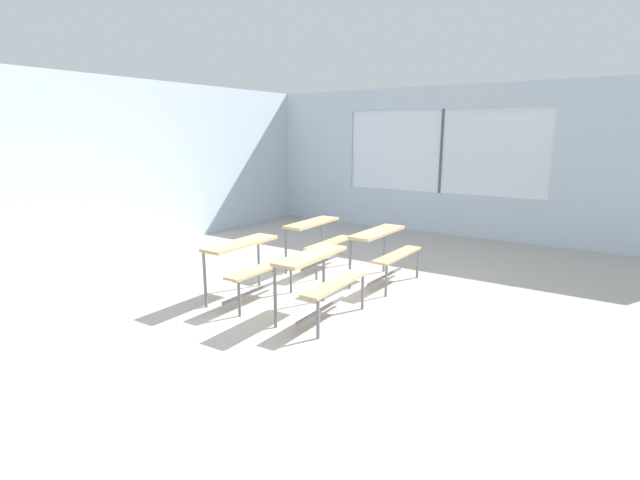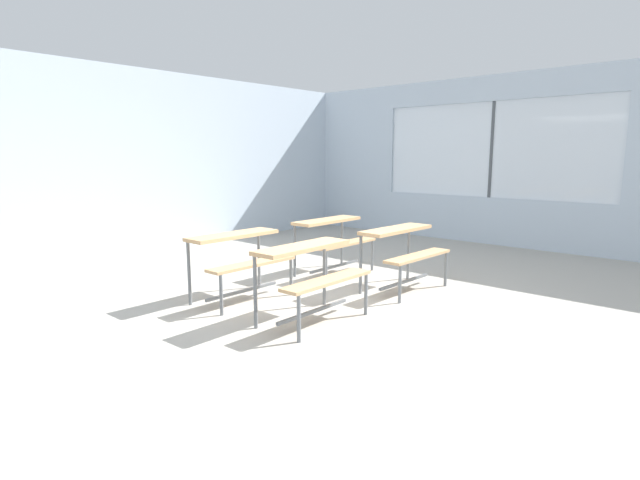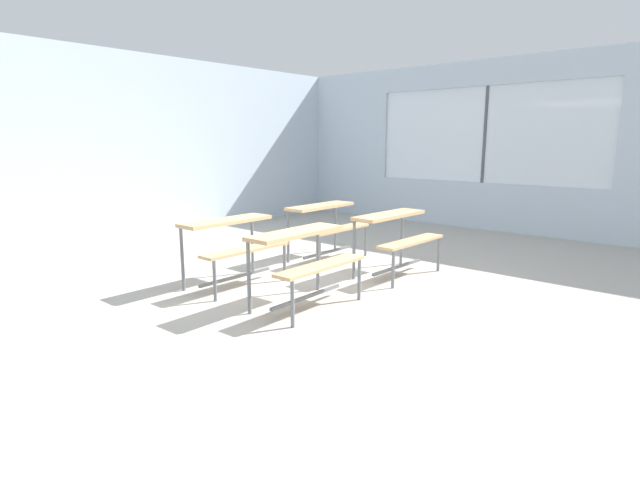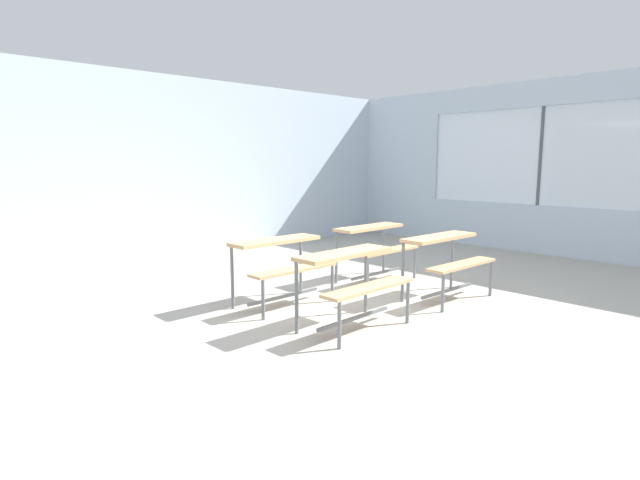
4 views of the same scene
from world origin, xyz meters
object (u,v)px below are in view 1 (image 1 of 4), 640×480
Objects in this scene: desk_bench_r1c0 at (248,257)px; desk_bench_r1c1 at (318,233)px; desk_bench_r0c0 at (319,270)px; desk_bench_r0c1 at (384,244)px.

desk_bench_r1c1 is (1.66, 0.06, 0.00)m from desk_bench_r1c0.
desk_bench_r0c0 is at bearing -91.06° from desk_bench_r1c0.
desk_bench_r0c0 is 2.02m from desk_bench_r1c1.
desk_bench_r0c1 is 1.94m from desk_bench_r1c0.
desk_bench_r1c1 is (1.67, 1.15, 0.00)m from desk_bench_r0c0.
desk_bench_r0c0 is 1.01× the size of desk_bench_r0c1.
desk_bench_r0c0 and desk_bench_r1c1 have the same top height.
desk_bench_r0c0 is 1.09m from desk_bench_r1c0.
desk_bench_r0c0 is 1.01× the size of desk_bench_r1c1.
desk_bench_r1c1 is (0.08, 1.17, 0.00)m from desk_bench_r0c1.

